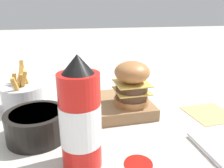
{
  "coord_description": "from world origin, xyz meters",
  "views": [
    {
      "loc": [
        0.08,
        0.54,
        0.28
      ],
      "look_at": [
        -0.05,
        -0.01,
        0.08
      ],
      "focal_mm": 35.0,
      "sensor_mm": 36.0,
      "label": 1
    }
  ],
  "objects_px": {
    "fries_basket": "(23,97)",
    "spoon": "(223,168)",
    "side_bowl": "(37,124)",
    "ketchup_bottle": "(80,119)",
    "burger": "(132,83)",
    "serving_board": "(112,106)"
  },
  "relations": [
    {
      "from": "ketchup_bottle",
      "to": "side_bowl",
      "type": "height_order",
      "value": "ketchup_bottle"
    },
    {
      "from": "side_bowl",
      "to": "spoon",
      "type": "distance_m",
      "value": 0.39
    },
    {
      "from": "serving_board",
      "to": "fries_basket",
      "type": "bearing_deg",
      "value": -16.47
    },
    {
      "from": "ketchup_bottle",
      "to": "side_bowl",
      "type": "xyz_separation_m",
      "value": [
        0.09,
        -0.12,
        -0.06
      ]
    },
    {
      "from": "burger",
      "to": "side_bowl",
      "type": "xyz_separation_m",
      "value": [
        0.24,
        0.06,
        -0.06
      ]
    },
    {
      "from": "ketchup_bottle",
      "to": "fries_basket",
      "type": "xyz_separation_m",
      "value": [
        0.14,
        -0.29,
        -0.06
      ]
    },
    {
      "from": "burger",
      "to": "fries_basket",
      "type": "distance_m",
      "value": 0.32
    },
    {
      "from": "ketchup_bottle",
      "to": "side_bowl",
      "type": "relative_size",
      "value": 1.56
    },
    {
      "from": "ketchup_bottle",
      "to": "spoon",
      "type": "bearing_deg",
      "value": 162.22
    },
    {
      "from": "burger",
      "to": "ketchup_bottle",
      "type": "height_order",
      "value": "ketchup_bottle"
    },
    {
      "from": "fries_basket",
      "to": "spoon",
      "type": "distance_m",
      "value": 0.53
    },
    {
      "from": "ketchup_bottle",
      "to": "fries_basket",
      "type": "bearing_deg",
      "value": -63.99
    },
    {
      "from": "ketchup_bottle",
      "to": "spoon",
      "type": "distance_m",
      "value": 0.27
    },
    {
      "from": "side_bowl",
      "to": "burger",
      "type": "bearing_deg",
      "value": -165.75
    },
    {
      "from": "burger",
      "to": "spoon",
      "type": "xyz_separation_m",
      "value": [
        -0.09,
        0.26,
        -0.09
      ]
    },
    {
      "from": "fries_basket",
      "to": "spoon",
      "type": "height_order",
      "value": "fries_basket"
    },
    {
      "from": "serving_board",
      "to": "fries_basket",
      "type": "height_order",
      "value": "fries_basket"
    },
    {
      "from": "side_bowl",
      "to": "spoon",
      "type": "bearing_deg",
      "value": 149.58
    },
    {
      "from": "burger",
      "to": "side_bowl",
      "type": "relative_size",
      "value": 0.88
    },
    {
      "from": "side_bowl",
      "to": "spoon",
      "type": "height_order",
      "value": "side_bowl"
    },
    {
      "from": "burger",
      "to": "side_bowl",
      "type": "height_order",
      "value": "burger"
    },
    {
      "from": "ketchup_bottle",
      "to": "burger",
      "type": "bearing_deg",
      "value": -130.81
    }
  ]
}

